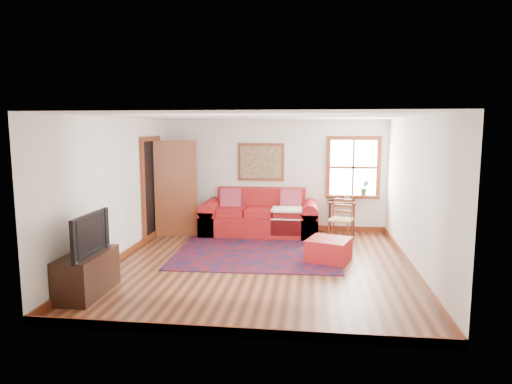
# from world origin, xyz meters

# --- Properties ---
(ground) EXTENTS (5.50, 5.50, 0.00)m
(ground) POSITION_xyz_m (0.00, 0.00, 0.00)
(ground) COLOR #411E11
(ground) RESTS_ON ground
(room_envelope) EXTENTS (5.04, 5.54, 2.52)m
(room_envelope) POSITION_xyz_m (0.00, 0.02, 1.65)
(room_envelope) COLOR silver
(room_envelope) RESTS_ON ground
(window) EXTENTS (1.18, 0.20, 1.38)m
(window) POSITION_xyz_m (1.78, 2.70, 1.31)
(window) COLOR white
(window) RESTS_ON ground
(doorway) EXTENTS (0.89, 1.08, 2.14)m
(doorway) POSITION_xyz_m (-2.21, 1.78, 1.07)
(doorway) COLOR black
(doorway) RESTS_ON ground
(framed_artwork) EXTENTS (1.05, 0.07, 0.85)m
(framed_artwork) POSITION_xyz_m (-0.30, 2.71, 1.55)
(framed_artwork) COLOR maroon
(framed_artwork) RESTS_ON ground
(persian_rug) EXTENTS (3.07, 2.49, 0.02)m
(persian_rug) POSITION_xyz_m (-0.15, 0.69, 0.01)
(persian_rug) COLOR #540C11
(persian_rug) RESTS_ON ground
(red_leather_sofa) EXTENTS (2.53, 1.04, 0.99)m
(red_leather_sofa) POSITION_xyz_m (-0.26, 2.26, 0.33)
(red_leather_sofa) COLOR maroon
(red_leather_sofa) RESTS_ON ground
(red_ottoman) EXTENTS (0.87, 0.87, 0.39)m
(red_ottoman) POSITION_xyz_m (1.16, 0.38, 0.20)
(red_ottoman) COLOR maroon
(red_ottoman) RESTS_ON ground
(side_table) EXTENTS (0.60, 0.45, 0.72)m
(side_table) POSITION_xyz_m (1.51, 2.53, 0.60)
(side_table) COLOR black
(side_table) RESTS_ON ground
(ladder_back_chair) EXTENTS (0.55, 0.53, 0.95)m
(ladder_back_chair) POSITION_xyz_m (1.46, 1.74, 0.51)
(ladder_back_chair) COLOR tan
(ladder_back_chair) RESTS_ON ground
(media_cabinet) EXTENTS (0.49, 1.08, 0.59)m
(media_cabinet) POSITION_xyz_m (-2.24, -1.69, 0.30)
(media_cabinet) COLOR black
(media_cabinet) RESTS_ON ground
(television) EXTENTS (0.13, 1.01, 0.58)m
(television) POSITION_xyz_m (-2.22, -1.76, 0.88)
(television) COLOR black
(television) RESTS_ON media_cabinet
(candle_hurricane) EXTENTS (0.12, 0.12, 0.18)m
(candle_hurricane) POSITION_xyz_m (-2.19, -1.23, 0.68)
(candle_hurricane) COLOR silver
(candle_hurricane) RESTS_ON media_cabinet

